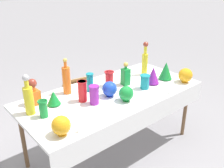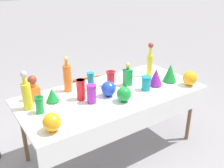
{
  "view_description": "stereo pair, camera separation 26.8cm",
  "coord_description": "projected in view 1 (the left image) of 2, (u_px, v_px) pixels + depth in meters",
  "views": [
    {
      "loc": [
        -1.59,
        -1.87,
        1.94
      ],
      "look_at": [
        0.0,
        0.0,
        0.86
      ],
      "focal_mm": 40.0,
      "sensor_mm": 36.0,
      "label": 1
    },
    {
      "loc": [
        -1.38,
        -2.03,
        1.94
      ],
      "look_at": [
        0.0,
        0.0,
        0.86
      ],
      "focal_mm": 40.0,
      "sensor_mm": 36.0,
      "label": 2
    }
  ],
  "objects": [
    {
      "name": "round_bowl_2",
      "position": [
        126.0,
        94.0,
        2.51
      ],
      "size": [
        0.15,
        0.15,
        0.16
      ],
      "color": "#198C38",
      "rests_on": "display_table"
    },
    {
      "name": "round_bowl_3",
      "position": [
        185.0,
        75.0,
        2.94
      ],
      "size": [
        0.17,
        0.17,
        0.17
      ],
      "color": "orange",
      "rests_on": "display_table"
    },
    {
      "name": "price_tag_center",
      "position": [
        170.0,
        92.0,
        2.68
      ],
      "size": [
        0.05,
        0.03,
        0.04
      ],
      "primitive_type": "cube",
      "rotation": [
        -0.21,
        0.0,
        0.25
      ],
      "color": "white",
      "rests_on": "display_table"
    },
    {
      "name": "round_bowl_1",
      "position": [
        110.0,
        89.0,
        2.6
      ],
      "size": [
        0.16,
        0.16,
        0.17
      ],
      "color": "blue",
      "rests_on": "display_table"
    },
    {
      "name": "tall_bottle_0",
      "position": [
        66.0,
        79.0,
        2.64
      ],
      "size": [
        0.09,
        0.09,
        0.4
      ],
      "color": "orange",
      "rests_on": "display_table"
    },
    {
      "name": "ground_plane",
      "position": [
        112.0,
        149.0,
        3.03
      ],
      "size": [
        40.0,
        40.0,
        0.0
      ],
      "primitive_type": "plane",
      "color": "gray"
    },
    {
      "name": "display_table",
      "position": [
        114.0,
        98.0,
        2.72
      ],
      "size": [
        2.01,
        0.95,
        0.76
      ],
      "color": "white",
      "rests_on": "ground"
    },
    {
      "name": "fluted_vase_1",
      "position": [
        166.0,
        71.0,
        3.02
      ],
      "size": [
        0.16,
        0.16,
        0.22
      ],
      "color": "#198C38",
      "rests_on": "display_table"
    },
    {
      "name": "tall_bottle_1",
      "position": [
        145.0,
        61.0,
        3.13
      ],
      "size": [
        0.07,
        0.07,
        0.43
      ],
      "color": "yellow",
      "rests_on": "display_table"
    },
    {
      "name": "square_decanter_0",
      "position": [
        126.0,
        75.0,
        2.87
      ],
      "size": [
        0.09,
        0.09,
        0.27
      ],
      "color": "#198C38",
      "rests_on": "display_table"
    },
    {
      "name": "price_tag_left",
      "position": [
        80.0,
        129.0,
        2.04
      ],
      "size": [
        0.05,
        0.02,
        0.05
      ],
      "primitive_type": "cube",
      "rotation": [
        -0.21,
        0.0,
        0.16
      ],
      "color": "white",
      "rests_on": "display_table"
    },
    {
      "name": "fluted_vase_0",
      "position": [
        153.0,
        75.0,
        2.9
      ],
      "size": [
        0.15,
        0.15,
        0.2
      ],
      "color": "purple",
      "rests_on": "display_table"
    },
    {
      "name": "slender_vase_4",
      "position": [
        145.0,
        81.0,
        2.78
      ],
      "size": [
        0.11,
        0.11,
        0.16
      ],
      "color": "teal",
      "rests_on": "display_table"
    },
    {
      "name": "slender_vase_1",
      "position": [
        43.0,
        108.0,
        2.22
      ],
      "size": [
        0.09,
        0.09,
        0.16
      ],
      "color": "#198C38",
      "rests_on": "display_table"
    },
    {
      "name": "price_tag_right",
      "position": [
        151.0,
        98.0,
        2.55
      ],
      "size": [
        0.06,
        0.02,
        0.04
      ],
      "primitive_type": "cube",
      "rotation": [
        -0.21,
        0.0,
        0.0
      ],
      "color": "white",
      "rests_on": "display_table"
    },
    {
      "name": "round_bowl_0",
      "position": [
        61.0,
        125.0,
        1.97
      ],
      "size": [
        0.16,
        0.16,
        0.17
      ],
      "color": "orange",
      "rests_on": "display_table"
    },
    {
      "name": "fluted_vase_2",
      "position": [
        54.0,
        98.0,
        2.43
      ],
      "size": [
        0.13,
        0.13,
        0.15
      ],
      "color": "#198C38",
      "rests_on": "display_table"
    },
    {
      "name": "slender_vase_5",
      "position": [
        90.0,
        82.0,
        2.71
      ],
      "size": [
        0.08,
        0.08,
        0.2
      ],
      "color": "teal",
      "rests_on": "display_table"
    },
    {
      "name": "tall_bottle_2",
      "position": [
        29.0,
        98.0,
        2.25
      ],
      "size": [
        0.09,
        0.09,
        0.39
      ],
      "color": "yellow",
      "rests_on": "display_table"
    },
    {
      "name": "slender_vase_0",
      "position": [
        94.0,
        94.0,
        2.44
      ],
      "size": [
        0.1,
        0.1,
        0.19
      ],
      "color": "purple",
      "rests_on": "display_table"
    },
    {
      "name": "slender_vase_2",
      "position": [
        109.0,
        78.0,
        2.84
      ],
      "size": [
        0.11,
        0.11,
        0.18
      ],
      "color": "red",
      "rests_on": "display_table"
    },
    {
      "name": "square_decanter_1",
      "position": [
        33.0,
        93.0,
        2.43
      ],
      "size": [
        0.11,
        0.11,
        0.27
      ],
      "color": "orange",
      "rests_on": "display_table"
    },
    {
      "name": "slender_vase_3",
      "position": [
        82.0,
        91.0,
        2.49
      ],
      "size": [
        0.1,
        0.1,
        0.22
      ],
      "color": "red",
      "rests_on": "display_table"
    },
    {
      "name": "cardboard_box_behind_left",
      "position": [
        82.0,
        93.0,
        4.06
      ],
      "size": [
        0.57,
        0.4,
        0.41
      ],
      "color": "tan",
      "rests_on": "ground"
    }
  ]
}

